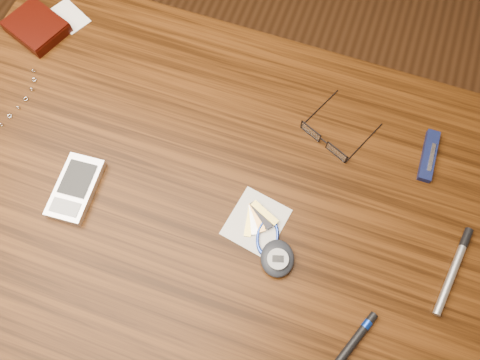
# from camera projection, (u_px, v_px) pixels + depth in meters

# --- Properties ---
(ground) EXTENTS (3.80, 3.80, 0.00)m
(ground) POSITION_uv_depth(u_px,v_px,m) (219.00, 276.00, 1.48)
(ground) COLOR #472814
(ground) RESTS_ON ground
(desk) EXTENTS (1.00, 0.70, 0.75)m
(desk) POSITION_uv_depth(u_px,v_px,m) (205.00, 211.00, 0.88)
(desk) COLOR #391C09
(desk) RESTS_ON ground
(wallet_and_card) EXTENTS (0.15, 0.15, 0.02)m
(wallet_and_card) POSITION_uv_depth(u_px,v_px,m) (37.00, 27.00, 0.90)
(wallet_and_card) COLOR black
(wallet_and_card) RESTS_ON desk
(eyeglasses) EXTENTS (0.14, 0.14, 0.02)m
(eyeglasses) POSITION_uv_depth(u_px,v_px,m) (326.00, 140.00, 0.81)
(eyeglasses) COLOR black
(eyeglasses) RESTS_ON desk
(pda_phone) EXTENTS (0.07, 0.12, 0.02)m
(pda_phone) POSITION_uv_depth(u_px,v_px,m) (76.00, 188.00, 0.78)
(pda_phone) COLOR silver
(pda_phone) RESTS_ON desk
(pedometer) EXTENTS (0.07, 0.07, 0.02)m
(pedometer) POSITION_uv_depth(u_px,v_px,m) (277.00, 258.00, 0.73)
(pedometer) COLOR black
(pedometer) RESTS_ON desk
(notepad_keys) EXTENTS (0.11, 0.11, 0.01)m
(notepad_keys) POSITION_uv_depth(u_px,v_px,m) (262.00, 229.00, 0.76)
(notepad_keys) COLOR silver
(notepad_keys) RESTS_ON desk
(pocket_knife) EXTENTS (0.02, 0.10, 0.01)m
(pocket_knife) POSITION_uv_depth(u_px,v_px,m) (429.00, 156.00, 0.80)
(pocket_knife) COLOR #0D1538
(pocket_knife) RESTS_ON desk
(silver_pen) EXTENTS (0.04, 0.15, 0.01)m
(silver_pen) POSITION_uv_depth(u_px,v_px,m) (456.00, 264.00, 0.73)
(silver_pen) COLOR #ADADB1
(silver_pen) RESTS_ON desk
(black_blue_pen) EXTENTS (0.05, 0.09, 0.01)m
(black_blue_pen) POSITION_uv_depth(u_px,v_px,m) (358.00, 336.00, 0.69)
(black_blue_pen) COLOR black
(black_blue_pen) RESTS_ON desk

